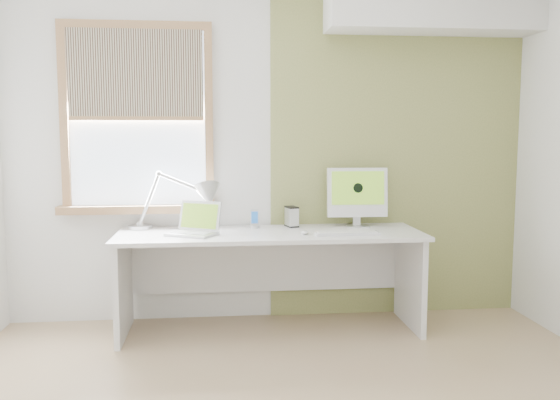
{
  "coord_description": "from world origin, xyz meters",
  "views": [
    {
      "loc": [
        -0.41,
        -2.81,
        1.43
      ],
      "look_at": [
        0.0,
        1.05,
        1.0
      ],
      "focal_mm": 37.84,
      "sensor_mm": 36.0,
      "label": 1
    }
  ],
  "objects": [
    {
      "name": "room",
      "position": [
        0.0,
        0.0,
        1.3
      ],
      "size": [
        4.04,
        3.54,
        2.64
      ],
      "color": "tan",
      "rests_on": "ground"
    },
    {
      "name": "accent_wall",
      "position": [
        1.0,
        1.74,
        1.3
      ],
      "size": [
        2.0,
        0.02,
        2.6
      ],
      "primitive_type": "cube",
      "color": "olive",
      "rests_on": "room"
    },
    {
      "name": "soffit",
      "position": [
        1.2,
        1.57,
        2.4
      ],
      "size": [
        1.6,
        0.4,
        0.42
      ],
      "primitive_type": "cube",
      "color": "white",
      "rests_on": "room"
    },
    {
      "name": "window",
      "position": [
        -1.0,
        1.71,
        1.54
      ],
      "size": [
        1.2,
        0.14,
        1.42
      ],
      "color": "olive",
      "rests_on": "room"
    },
    {
      "name": "desk",
      "position": [
        -0.04,
        1.44,
        0.53
      ],
      "size": [
        2.2,
        0.7,
        0.73
      ],
      "color": "silver",
      "rests_on": "room"
    },
    {
      "name": "desk_lamp",
      "position": [
        -0.57,
        1.54,
        0.96
      ],
      "size": [
        0.75,
        0.38,
        0.43
      ],
      "color": "silver",
      "rests_on": "desk"
    },
    {
      "name": "laptop",
      "position": [
        -0.57,
        1.36,
        0.79
      ],
      "size": [
        0.41,
        0.38,
        0.23
      ],
      "color": "silver",
      "rests_on": "desk"
    },
    {
      "name": "phone_dock",
      "position": [
        -0.14,
        1.58,
        0.77
      ],
      "size": [
        0.08,
        0.08,
        0.14
      ],
      "color": "silver",
      "rests_on": "desk"
    },
    {
      "name": "external_drive",
      "position": [
        0.15,
        1.62,
        0.81
      ],
      "size": [
        0.1,
        0.14,
        0.16
      ],
      "color": "silver",
      "rests_on": "desk"
    },
    {
      "name": "imac",
      "position": [
        0.65,
        1.58,
        0.98
      ],
      "size": [
        0.46,
        0.15,
        0.45
      ],
      "color": "silver",
      "rests_on": "desk"
    },
    {
      "name": "keyboard",
      "position": [
        0.49,
        1.22,
        0.74
      ],
      "size": [
        0.46,
        0.14,
        0.02
      ],
      "color": "white",
      "rests_on": "desk"
    },
    {
      "name": "mouse",
      "position": [
        0.2,
        1.27,
        0.74
      ],
      "size": [
        0.07,
        0.1,
        0.03
      ],
      "primitive_type": "ellipsoid",
      "rotation": [
        0.0,
        0.0,
        -0.22
      ],
      "color": "white",
      "rests_on": "desk"
    }
  ]
}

